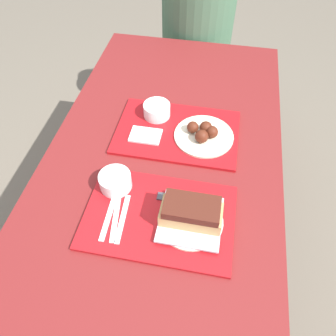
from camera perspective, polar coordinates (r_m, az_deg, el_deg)
name	(u,v)px	position (r m, az deg, el deg)	size (l,w,h in m)	color
ground_plane	(163,259)	(1.80, -0.93, -15.53)	(12.00, 12.00, 0.00)	#706656
picnic_table	(160,183)	(1.22, -1.32, -2.64)	(0.84, 1.70, 0.77)	maroon
picnic_bench_far	(195,77)	(2.18, 4.66, 15.48)	(0.80, 0.28, 0.48)	maroon
tray_near	(159,217)	(1.02, -1.55, -8.47)	(0.46, 0.31, 0.01)	#B21419
tray_far	(177,132)	(1.25, 1.60, 6.30)	(0.46, 0.31, 0.01)	#B21419
bowl_coleslaw_near	(115,180)	(1.07, -9.17, -2.16)	(0.10, 0.10, 0.05)	white
brisket_sandwich_plate	(191,215)	(0.97, 4.02, -8.13)	(0.20, 0.20, 0.09)	beige
plastic_fork_near	(116,217)	(1.02, -9.10, -8.49)	(0.04, 0.17, 0.00)	white
plastic_knife_near	(123,219)	(1.02, -7.91, -8.71)	(0.03, 0.17, 0.00)	white
plastic_spoon_near	(109,216)	(1.03, -10.28, -8.26)	(0.02, 0.17, 0.00)	white
condiment_packet	(163,197)	(1.05, -0.90, -5.01)	(0.04, 0.03, 0.01)	#3F3F47
bowl_coleslaw_far	(157,110)	(1.29, -1.96, 10.14)	(0.10, 0.10, 0.05)	white
wings_plate_far	(203,133)	(1.22, 6.20, 6.00)	(0.22, 0.22, 0.06)	beige
napkin_far	(146,135)	(1.23, -3.93, 5.69)	(0.12, 0.08, 0.01)	white
person_seated_across	(198,20)	(1.99, 5.22, 24.32)	(0.40, 0.40, 0.73)	#477051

